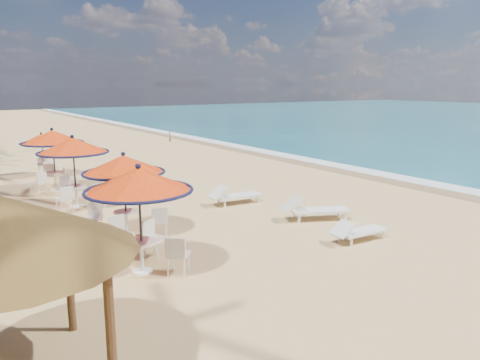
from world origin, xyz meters
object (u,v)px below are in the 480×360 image
at_px(station_1, 123,175).
at_px(station_3, 52,145).
at_px(station_2, 73,154).
at_px(lounger_far, 234,195).
at_px(palapa, 2,227).
at_px(lounger_mid, 313,209).
at_px(station_0, 140,193).
at_px(station_4, 42,144).
at_px(lounger_near, 357,231).

distance_m(station_1, station_3, 7.55).
bearing_deg(station_1, station_2, 93.62).
bearing_deg(station_1, station_3, 91.87).
distance_m(station_3, lounger_far, 8.12).
height_order(station_3, palapa, palapa).
height_order(lounger_mid, palapa, palapa).
relative_size(station_3, lounger_mid, 1.15).
bearing_deg(lounger_far, station_0, -136.97).
relative_size(lounger_far, palapa, 0.55).
bearing_deg(lounger_far, station_3, 133.61).
height_order(station_2, station_4, station_2).
relative_size(station_3, station_4, 1.24).
distance_m(station_1, lounger_mid, 6.20).
relative_size(station_4, palapa, 0.56).
bearing_deg(lounger_mid, station_3, 148.02).
bearing_deg(lounger_far, station_4, 120.45).
bearing_deg(lounger_near, station_1, 144.53).
bearing_deg(palapa, station_2, 70.13).
bearing_deg(lounger_mid, lounger_far, 133.55).
bearing_deg(station_2, lounger_near, -56.78).
bearing_deg(palapa, station_4, 76.80).
xyz_separation_m(lounger_mid, palapa, (-9.60, -3.87, 2.06)).
relative_size(station_0, station_2, 0.99).
xyz_separation_m(station_1, lounger_mid, (5.71, -1.92, -1.46)).
height_order(station_0, station_4, station_0).
relative_size(station_4, lounger_near, 1.16).
xyz_separation_m(station_2, station_4, (0.34, 6.89, -0.37)).
height_order(station_3, lounger_far, station_3).
bearing_deg(palapa, lounger_near, 9.70).
bearing_deg(station_3, station_2, -90.38).
distance_m(lounger_mid, palapa, 10.55).
height_order(station_1, station_4, station_1).
distance_m(station_3, palapa, 13.83).
distance_m(station_1, station_4, 11.14).
height_order(lounger_far, palapa, palapa).
distance_m(station_0, station_3, 10.38).
height_order(station_2, lounger_far, station_2).
bearing_deg(lounger_near, lounger_mid, 82.52).
relative_size(station_0, station_1, 1.05).
distance_m(station_4, lounger_near, 16.26).
bearing_deg(lounger_near, station_0, 169.92).
bearing_deg(lounger_mid, station_0, -146.05).
height_order(station_1, palapa, palapa).
relative_size(station_4, lounger_far, 1.02).
bearing_deg(station_3, lounger_near, -64.86).
xyz_separation_m(station_4, palapa, (-3.97, -16.92, 0.86)).
bearing_deg(station_4, lounger_mid, -66.65).
height_order(station_2, palapa, palapa).
height_order(station_0, lounger_far, station_0).
height_order(station_0, station_3, station_3).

